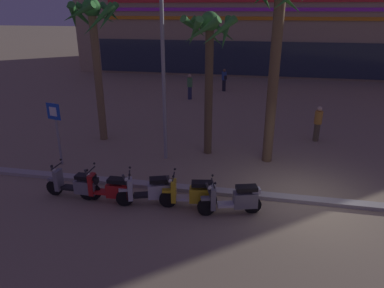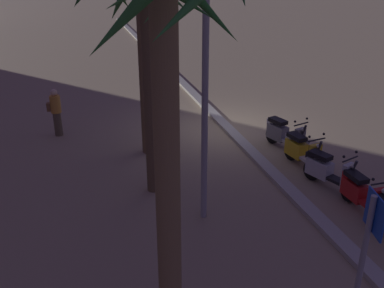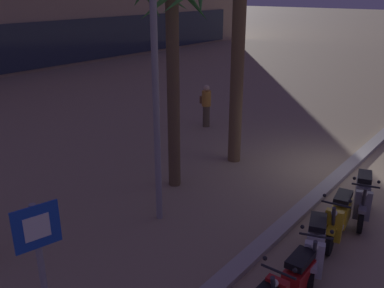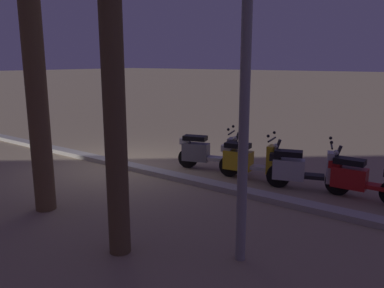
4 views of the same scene
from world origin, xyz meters
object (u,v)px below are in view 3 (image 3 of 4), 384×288
at_px(scooter_silver_last_in_row, 315,246).
at_px(scooter_grey_mid_rear, 363,196).
at_px(palm_tree_far_corner, 172,22).
at_px(street_lamp, 153,14).
at_px(scooter_red_mid_front, 292,284).
at_px(crossing_sign, 42,265).
at_px(pedestrian_window_shopping, 206,105).
at_px(scooter_yellow_far_back, 339,217).

distance_m(scooter_silver_last_in_row, scooter_grey_mid_rear, 2.55).
relative_size(palm_tree_far_corner, street_lamp, 0.74).
height_order(scooter_red_mid_front, palm_tree_far_corner, palm_tree_far_corner).
bearing_deg(scooter_silver_last_in_row, crossing_sign, 153.32).
distance_m(scooter_silver_last_in_row, street_lamp, 5.34).
bearing_deg(pedestrian_window_shopping, crossing_sign, -155.15).
xyz_separation_m(scooter_silver_last_in_row, street_lamp, (-0.47, 3.48, 4.01)).
xyz_separation_m(crossing_sign, street_lamp, (3.74, 1.37, 2.97)).
bearing_deg(crossing_sign, pedestrian_window_shopping, 24.85).
bearing_deg(pedestrian_window_shopping, scooter_red_mid_front, -135.30).
xyz_separation_m(palm_tree_far_corner, pedestrian_window_shopping, (4.56, 2.33, -3.34)).
bearing_deg(scooter_grey_mid_rear, pedestrian_window_shopping, 65.46).
bearing_deg(scooter_silver_last_in_row, palm_tree_far_corner, 76.23).
relative_size(crossing_sign, street_lamp, 0.32).
xyz_separation_m(crossing_sign, palm_tree_far_corner, (5.28, 2.23, 2.68)).
height_order(scooter_red_mid_front, pedestrian_window_shopping, pedestrian_window_shopping).
height_order(scooter_red_mid_front, scooter_grey_mid_rear, same).
relative_size(scooter_yellow_far_back, crossing_sign, 0.72).
relative_size(scooter_silver_last_in_row, palm_tree_far_corner, 0.31).
distance_m(palm_tree_far_corner, street_lamp, 1.78).
distance_m(scooter_red_mid_front, scooter_grey_mid_rear, 3.80).
bearing_deg(scooter_yellow_far_back, scooter_silver_last_in_row, -178.54).
distance_m(scooter_red_mid_front, crossing_sign, 3.87).
distance_m(scooter_yellow_far_back, crossing_sign, 5.98).
bearing_deg(scooter_grey_mid_rear, scooter_silver_last_in_row, 178.67).
distance_m(crossing_sign, street_lamp, 4.97).
height_order(scooter_red_mid_front, street_lamp, street_lamp).
xyz_separation_m(scooter_red_mid_front, street_lamp, (0.77, 3.61, 4.02)).
relative_size(scooter_silver_last_in_row, street_lamp, 0.23).
distance_m(crossing_sign, palm_tree_far_corner, 6.32).
bearing_deg(scooter_grey_mid_rear, scooter_yellow_far_back, 175.83).
height_order(scooter_silver_last_in_row, pedestrian_window_shopping, pedestrian_window_shopping).
bearing_deg(street_lamp, scooter_grey_mid_rear, -49.55).
relative_size(crossing_sign, palm_tree_far_corner, 0.44).
xyz_separation_m(scooter_red_mid_front, scooter_grey_mid_rear, (3.80, 0.07, 0.02)).
height_order(scooter_grey_mid_rear, street_lamp, street_lamp).
bearing_deg(street_lamp, scooter_silver_last_in_row, -82.35).
relative_size(scooter_grey_mid_rear, crossing_sign, 0.76).
relative_size(pedestrian_window_shopping, street_lamp, 0.21).
bearing_deg(street_lamp, scooter_red_mid_front, -102.11).
height_order(palm_tree_far_corner, pedestrian_window_shopping, palm_tree_far_corner).
relative_size(scooter_red_mid_front, scooter_grey_mid_rear, 0.96).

